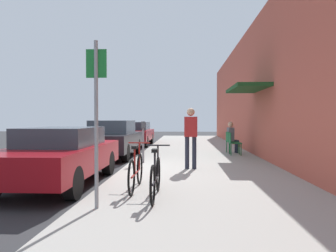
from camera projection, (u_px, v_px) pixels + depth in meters
name	position (u px, v px, depth m)	size (l,w,h in m)	color
ground_plane	(123.00, 172.00, 9.13)	(60.00, 60.00, 0.00)	#2D2D30
sidewalk_slab	(198.00, 161.00, 11.01)	(4.50, 32.00, 0.12)	#9E9B93
building_facade	(269.00, 84.00, 10.83)	(1.40, 32.00, 5.41)	#BC5442
parked_car_0	(60.00, 154.00, 7.32)	(1.80, 4.40, 1.32)	maroon
parked_car_1	(112.00, 138.00, 12.58)	(1.80, 4.40, 1.46)	black
parked_car_2	(135.00, 133.00, 18.42)	(1.80, 4.40, 1.35)	maroon
parking_meter	(143.00, 139.00, 10.09)	(0.12, 0.10, 1.32)	slate
street_sign	(96.00, 111.00, 4.90)	(0.32, 0.06, 2.60)	gray
bicycle_0	(136.00, 171.00, 6.25)	(0.46, 1.71, 0.90)	black
bicycle_1	(156.00, 177.00, 5.60)	(0.46, 1.71, 0.90)	black
cafe_chair_0	(233.00, 142.00, 12.33)	(0.45, 0.45, 0.87)	#14592D
cafe_chair_1	(231.00, 141.00, 13.09)	(0.50, 0.50, 0.87)	#14592D
seated_patron_1	(232.00, 136.00, 13.09)	(0.46, 0.41, 1.29)	#232838
pedestrian_standing	(191.00, 133.00, 8.85)	(0.36, 0.22, 1.70)	#232838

